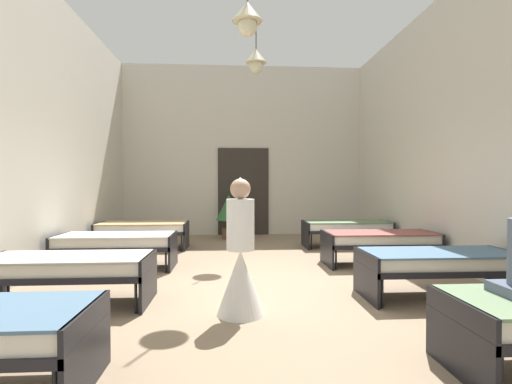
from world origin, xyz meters
The scene contains 10 objects.
ground_plane centered at (0.00, 0.00, -0.05)m, with size 7.19×10.71×0.10m, color #8C755B.
room_shell centered at (0.00, 1.34, 2.34)m, with size 6.99×10.31×4.68m.
bed_left_row_1 centered at (-2.24, -0.95, 0.44)m, with size 1.90×0.84×0.57m.
bed_right_row_1 centered at (2.24, -0.95, 0.44)m, with size 1.90×0.84×0.57m.
bed_left_row_2 centered at (-2.24, 0.95, 0.44)m, with size 1.90×0.84×0.57m.
bed_right_row_2 centered at (2.24, 0.95, 0.44)m, with size 1.90×0.84×0.57m.
bed_left_row_3 centered at (-2.24, 2.85, 0.44)m, with size 1.90×0.84×0.57m.
bed_right_row_3 centered at (2.24, 2.85, 0.44)m, with size 1.90×0.84×0.57m.
nurse_near_aisle centered at (-0.24, -1.41, 0.53)m, with size 0.52×0.52×1.49m.
potted_plant centered at (-0.40, 4.25, 0.73)m, with size 0.65×0.65×1.14m.
Camera 1 is at (-0.34, -5.49, 1.42)m, focal length 26.66 mm.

